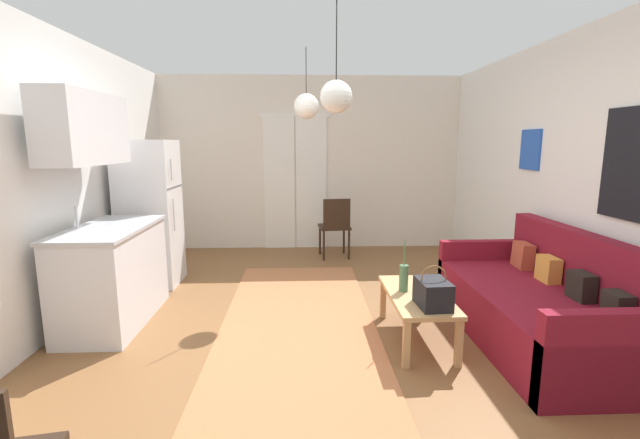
{
  "coord_description": "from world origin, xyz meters",
  "views": [
    {
      "loc": [
        -0.15,
        -3.24,
        1.64
      ],
      "look_at": [
        0.05,
        1.29,
        0.82
      ],
      "focal_mm": 24.23,
      "sensor_mm": 36.0,
      "label": 1
    }
  ],
  "objects": [
    {
      "name": "ground_plane",
      "position": [
        0.0,
        0.0,
        -0.05
      ],
      "size": [
        5.13,
        7.43,
        0.1
      ],
      "primitive_type": "cube",
      "color": "brown"
    },
    {
      "name": "wall_back",
      "position": [
        -0.01,
        3.46,
        1.3
      ],
      "size": [
        4.73,
        0.13,
        2.62
      ],
      "color": "silver",
      "rests_on": "ground_plane"
    },
    {
      "name": "wall_right",
      "position": [
        2.32,
        0.0,
        1.31
      ],
      "size": [
        0.12,
        7.03,
        2.62
      ],
      "color": "white",
      "rests_on": "ground_plane"
    },
    {
      "name": "wall_left",
      "position": [
        -2.32,
        0.0,
        1.31
      ],
      "size": [
        0.12,
        7.03,
        2.62
      ],
      "color": "white",
      "rests_on": "ground_plane"
    },
    {
      "name": "area_rug",
      "position": [
        -0.19,
        0.45,
        0.01
      ],
      "size": [
        1.39,
        3.56,
        0.01
      ],
      "primitive_type": "cube",
      "color": "#B26B42",
      "rests_on": "ground_plane"
    },
    {
      "name": "couch",
      "position": [
        1.83,
        0.06,
        0.29
      ],
      "size": [
        0.93,
        1.98,
        0.92
      ],
      "color": "maroon",
      "rests_on": "ground_plane"
    },
    {
      "name": "coffee_table",
      "position": [
        0.8,
        0.13,
        0.35
      ],
      "size": [
        0.47,
        1.0,
        0.4
      ],
      "color": "tan",
      "rests_on": "ground_plane"
    },
    {
      "name": "bamboo_vase",
      "position": [
        0.7,
        0.2,
        0.52
      ],
      "size": [
        0.08,
        0.08,
        0.44
      ],
      "color": "#47704C",
      "rests_on": "coffee_table"
    },
    {
      "name": "handbag",
      "position": [
        0.84,
        -0.16,
        0.51
      ],
      "size": [
        0.24,
        0.32,
        0.33
      ],
      "color": "black",
      "rests_on": "coffee_table"
    },
    {
      "name": "refrigerator",
      "position": [
        -1.89,
        1.71,
        0.83
      ],
      "size": [
        0.63,
        0.6,
        1.66
      ],
      "color": "white",
      "rests_on": "ground_plane"
    },
    {
      "name": "kitchen_counter",
      "position": [
        -1.9,
        0.61,
        0.77
      ],
      "size": [
        0.62,
        1.26,
        2.05
      ],
      "color": "silver",
      "rests_on": "ground_plane"
    },
    {
      "name": "accent_chair",
      "position": [
        0.32,
        2.75,
        0.49
      ],
      "size": [
        0.46,
        0.45,
        0.87
      ],
      "rotation": [
        0.0,
        0.0,
        3.26
      ],
      "color": "black",
      "rests_on": "ground_plane"
    },
    {
      "name": "pendant_lamp_near",
      "position": [
        0.08,
        -0.34,
        1.93
      ],
      "size": [
        0.21,
        0.21,
        0.8
      ],
      "color": "black"
    },
    {
      "name": "pendant_lamp_far",
      "position": [
        -0.09,
        1.52,
        2.01
      ],
      "size": [
        0.27,
        0.27,
        0.74
      ],
      "color": "black"
    }
  ]
}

